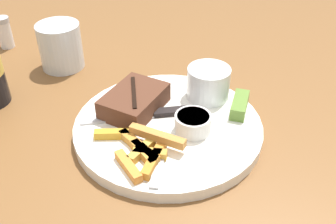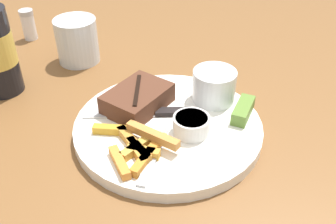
{
  "view_description": "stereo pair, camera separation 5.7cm",
  "coord_description": "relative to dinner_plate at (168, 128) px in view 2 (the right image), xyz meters",
  "views": [
    {
      "loc": [
        -0.41,
        -0.21,
        1.12
      ],
      "look_at": [
        0.0,
        0.0,
        0.78
      ],
      "focal_mm": 42.0,
      "sensor_mm": 36.0,
      "label": 1
    },
    {
      "loc": [
        -0.38,
        -0.26,
        1.12
      ],
      "look_at": [
        0.0,
        0.0,
        0.78
      ],
      "focal_mm": 42.0,
      "sensor_mm": 36.0,
      "label": 2
    }
  ],
  "objects": [
    {
      "name": "dinner_plate",
      "position": [
        0.0,
        0.0,
        0.0
      ],
      "size": [
        0.28,
        0.28,
        0.02
      ],
      "color": "white",
      "rests_on": "dining_table"
    },
    {
      "name": "fork_utensil",
      "position": [
        -0.07,
        -0.02,
        0.01
      ],
      "size": [
        0.13,
        0.06,
        0.0
      ],
      "rotation": [
        0.0,
        0.0,
        6.63
      ],
      "color": "#B7B7BC",
      "rests_on": "dinner_plate"
    },
    {
      "name": "dining_table",
      "position": [
        0.0,
        0.0,
        -0.07
      ],
      "size": [
        1.57,
        1.44,
        0.74
      ],
      "color": "brown",
      "rests_on": "ground_plane"
    },
    {
      "name": "steak_portion",
      "position": [
        0.01,
        0.06,
        0.02
      ],
      "size": [
        0.1,
        0.07,
        0.03
      ],
      "color": "#512D1E",
      "rests_on": "dinner_plate"
    },
    {
      "name": "drinking_glass",
      "position": [
        0.09,
        0.27,
        0.03
      ],
      "size": [
        0.08,
        0.08,
        0.09
      ],
      "color": "silver",
      "rests_on": "dining_table"
    },
    {
      "name": "fries_pile",
      "position": [
        -0.08,
        -0.0,
        0.02
      ],
      "size": [
        0.1,
        0.13,
        0.02
      ],
      "color": "gold",
      "rests_on": "dinner_plate"
    },
    {
      "name": "salt_shaker",
      "position": [
        0.1,
        0.43,
        0.02
      ],
      "size": [
        0.03,
        0.03,
        0.07
      ],
      "color": "white",
      "rests_on": "dining_table"
    },
    {
      "name": "knife_utensil",
      "position": [
        0.0,
        0.04,
        0.01
      ],
      "size": [
        0.11,
        0.14,
        0.01
      ],
      "rotation": [
        0.0,
        0.0,
        2.2
      ],
      "color": "#B7B7BC",
      "rests_on": "dinner_plate"
    },
    {
      "name": "dipping_sauce_cup",
      "position": [
        -0.0,
        -0.04,
        0.02
      ],
      "size": [
        0.05,
        0.05,
        0.03
      ],
      "color": "silver",
      "rests_on": "dinner_plate"
    },
    {
      "name": "pickle_spear",
      "position": [
        0.08,
        -0.08,
        0.02
      ],
      "size": [
        0.07,
        0.03,
        0.02
      ],
      "color": "#567A2D",
      "rests_on": "dinner_plate"
    },
    {
      "name": "coleslaw_cup",
      "position": [
        0.09,
        -0.02,
        0.04
      ],
      "size": [
        0.07,
        0.07,
        0.05
      ],
      "color": "white",
      "rests_on": "dinner_plate"
    }
  ]
}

